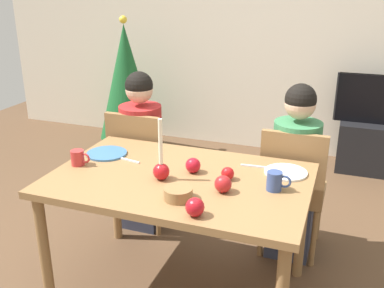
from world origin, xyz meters
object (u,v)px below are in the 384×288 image
dining_table (180,190)px  plate_right (286,172)px  candle_centerpiece (161,167)px  mug_left (78,158)px  apple_far_edge (223,184)px  apple_near_candle (228,173)px  apple_by_right_mug (193,165)px  chair_right (293,185)px  plate_left (107,153)px  bowl_walnuts (178,193)px  apple_by_left_plate (195,207)px  chair_left (140,163)px  person_right_child (294,175)px  person_left_child (142,154)px  mug_right (275,181)px  christmas_tree (126,82)px  tv (380,100)px  tv_stand (372,147)px

dining_table → plate_right: size_ratio=5.92×
candle_centerpiece → mug_left: (-0.53, 0.01, -0.02)m
apple_far_edge → apple_near_candle: bearing=96.8°
apple_by_right_mug → chair_right: bearing=47.0°
plate_left → apple_by_right_mug: (0.59, -0.07, 0.04)m
bowl_walnuts → apple_by_left_plate: bearing=-43.7°
chair_left → plate_right: bearing=-18.5°
chair_left → person_right_child: 1.09m
apple_far_edge → person_right_child: bearing=69.9°
person_left_child → bowl_walnuts: 1.11m
mug_left → apple_by_left_plate: (0.83, -0.32, -0.00)m
dining_table → mug_right: 0.53m
christmas_tree → apple_far_edge: christmas_tree is taller
dining_table → apple_by_left_plate: apple_by_left_plate is taller
person_right_child → apple_by_left_plate: size_ratio=13.29×
dining_table → plate_left: size_ratio=5.68×
plate_left → plate_right: (1.08, 0.09, 0.00)m
apple_by_left_plate → apple_by_right_mug: 0.48m
christmas_tree → plate_left: (0.87, -1.89, 0.02)m
plate_right → bowl_walnuts: (-0.45, -0.49, 0.02)m
person_right_child → tv: 1.75m
chair_left → christmas_tree: christmas_tree is taller
person_left_child → person_right_child: same height
tv_stand → apple_far_edge: (-0.82, -2.40, 0.55)m
person_right_child → bowl_walnuts: 1.02m
person_right_child → plate_left: person_right_child is taller
person_left_child → mug_right: 1.26m
mug_right → apple_by_right_mug: mug_right is taller
apple_near_candle → apple_by_right_mug: apple_by_right_mug is taller
mug_left → bowl_walnuts: bearing=-15.6°
tv → chair_left: bearing=-134.0°
chair_left → tv: bearing=46.0°
tv → mug_right: (-0.57, -2.29, 0.09)m
dining_table → plate_right: 0.60m
plate_left → mug_right: size_ratio=1.97×
christmas_tree → plate_left: 2.08m
chair_right → apple_by_right_mug: size_ratio=10.59×
bowl_walnuts → apple_by_right_mug: bearing=97.1°
plate_right → apple_far_edge: (-0.26, -0.34, 0.04)m
bowl_walnuts → apple_by_right_mug: 0.33m
apple_by_right_mug → candle_centerpiece: bearing=-132.2°
christmas_tree → candle_centerpiece: christmas_tree is taller
person_right_child → apple_by_right_mug: (-0.49, -0.56, 0.22)m
apple_by_left_plate → apple_near_candle: bearing=85.4°
tv → christmas_tree: size_ratio=0.56×
person_right_child → apple_by_right_mug: 0.78m
apple_near_candle → dining_table: bearing=-167.8°
chair_right → person_left_child: (-1.09, 0.03, 0.06)m
chair_right → apple_by_left_plate: size_ratio=10.21×
christmas_tree → mug_right: 2.79m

